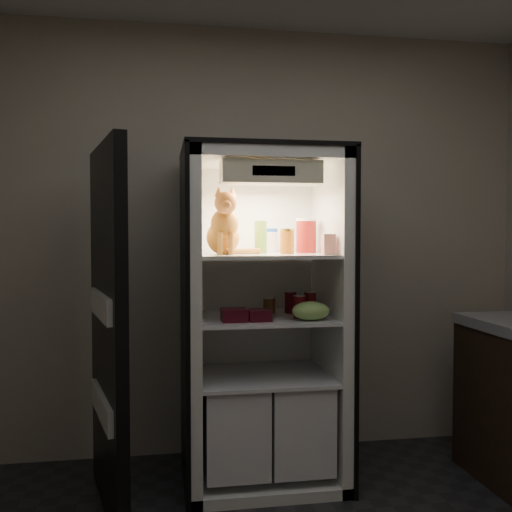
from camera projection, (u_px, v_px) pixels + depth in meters
The scene contains 16 objects.
room_shell at pixel (335, 168), 1.87m from camera, with size 3.60×3.60×3.60m.
refrigerator at pixel (261, 340), 3.27m from camera, with size 0.90×0.72×1.88m.
fridge_door at pixel (108, 331), 2.87m from camera, with size 0.25×0.86×1.85m.
tabby_cat at pixel (224, 229), 3.12m from camera, with size 0.30×0.34×0.37m.
parmesan_shaker at pixel (261, 237), 3.22m from camera, with size 0.07×0.07×0.18m.
mayo_tub at pixel (269, 240), 3.37m from camera, with size 0.10×0.10×0.14m.
salsa_jar at pixel (287, 241), 3.18m from camera, with size 0.08×0.08×0.14m.
pepper_jar at pixel (306, 236), 3.33m from camera, with size 0.12×0.12×0.20m.
cream_carton at pixel (328, 244), 3.04m from camera, with size 0.06×0.06×0.11m, color silver.
soda_can_a at pixel (290, 302), 3.31m from camera, with size 0.07×0.07×0.13m.
soda_can_b at pixel (310, 303), 3.24m from camera, with size 0.07×0.07×0.13m.
soda_can_c at pixel (299, 307), 3.12m from camera, with size 0.07×0.07×0.12m.
condiment_jar at pixel (269, 305), 3.29m from camera, with size 0.07×0.07×0.10m.
grape_bag at pixel (311, 311), 3.04m from camera, with size 0.20×0.15×0.10m, color #8CBB57.
berry_box_left at pixel (234, 315), 3.00m from camera, with size 0.13×0.13×0.07m, color #4D0C18.
berry_box_right at pixel (259, 315), 3.02m from camera, with size 0.12×0.12×0.06m, color #4D0C18.
Camera 1 is at (-0.57, -1.81, 1.41)m, focal length 40.00 mm.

